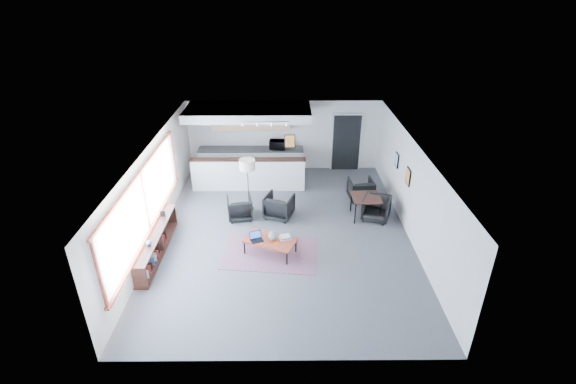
{
  "coord_description": "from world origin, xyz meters",
  "views": [
    {
      "loc": [
        0.06,
        -10.06,
        6.46
      ],
      "look_at": [
        0.13,
        0.4,
        1.08
      ],
      "focal_mm": 26.0,
      "sensor_mm": 36.0,
      "label": 1
    }
  ],
  "objects_px": {
    "ceramic_pot": "(273,236)",
    "microwave": "(277,144)",
    "coffee_table": "(270,241)",
    "floor_lamp": "(247,166)",
    "dining_chair_far": "(361,190)",
    "dining_table": "(366,199)",
    "dining_chair_near": "(376,209)",
    "book_stack": "(285,237)",
    "armchair_left": "(240,207)",
    "laptop": "(256,237)",
    "armchair_right": "(279,205)"
  },
  "relations": [
    {
      "from": "coffee_table",
      "to": "floor_lamp",
      "type": "xyz_separation_m",
      "value": [
        -0.74,
        2.36,
        1.06
      ]
    },
    {
      "from": "microwave",
      "to": "coffee_table",
      "type": "bearing_deg",
      "value": -85.06
    },
    {
      "from": "laptop",
      "to": "floor_lamp",
      "type": "xyz_separation_m",
      "value": [
        -0.38,
        2.36,
        0.97
      ]
    },
    {
      "from": "laptop",
      "to": "dining_chair_far",
      "type": "xyz_separation_m",
      "value": [
        3.21,
        3.0,
        -0.16
      ]
    },
    {
      "from": "dining_chair_far",
      "to": "microwave",
      "type": "bearing_deg",
      "value": -43.96
    },
    {
      "from": "dining_table",
      "to": "ceramic_pot",
      "type": "bearing_deg",
      "value": -145.7
    },
    {
      "from": "book_stack",
      "to": "dining_chair_near",
      "type": "relative_size",
      "value": 0.52
    },
    {
      "from": "laptop",
      "to": "dining_table",
      "type": "xyz_separation_m",
      "value": [
        3.16,
        1.85,
        0.14
      ]
    },
    {
      "from": "armchair_left",
      "to": "ceramic_pot",
      "type": "bearing_deg",
      "value": 109.18
    },
    {
      "from": "ceramic_pot",
      "to": "floor_lamp",
      "type": "distance_m",
      "value": 2.66
    },
    {
      "from": "floor_lamp",
      "to": "dining_chair_near",
      "type": "xyz_separation_m",
      "value": [
        3.84,
        -0.62,
        -1.12
      ]
    },
    {
      "from": "floor_lamp",
      "to": "coffee_table",
      "type": "bearing_deg",
      "value": -72.59
    },
    {
      "from": "armchair_right",
      "to": "laptop",
      "type": "bearing_deg",
      "value": 92.63
    },
    {
      "from": "laptop",
      "to": "book_stack",
      "type": "distance_m",
      "value": 0.75
    },
    {
      "from": "coffee_table",
      "to": "floor_lamp",
      "type": "relative_size",
      "value": 0.88
    },
    {
      "from": "ceramic_pot",
      "to": "dining_chair_near",
      "type": "bearing_deg",
      "value": 29.95
    },
    {
      "from": "dining_chair_far",
      "to": "microwave",
      "type": "distance_m",
      "value": 3.58
    },
    {
      "from": "floor_lamp",
      "to": "dining_chair_near",
      "type": "relative_size",
      "value": 2.48
    },
    {
      "from": "floor_lamp",
      "to": "dining_chair_far",
      "type": "relative_size",
      "value": 2.53
    },
    {
      "from": "dining_table",
      "to": "dining_chair_near",
      "type": "bearing_deg",
      "value": -20.27
    },
    {
      "from": "coffee_table",
      "to": "armchair_left",
      "type": "bearing_deg",
      "value": 141.06
    },
    {
      "from": "floor_lamp",
      "to": "dining_table",
      "type": "xyz_separation_m",
      "value": [
        3.53,
        -0.51,
        -0.83
      ]
    },
    {
      "from": "microwave",
      "to": "dining_table",
      "type": "bearing_deg",
      "value": -44.96
    },
    {
      "from": "book_stack",
      "to": "floor_lamp",
      "type": "relative_size",
      "value": 0.21
    },
    {
      "from": "armchair_left",
      "to": "microwave",
      "type": "distance_m",
      "value": 3.59
    },
    {
      "from": "armchair_right",
      "to": "floor_lamp",
      "type": "relative_size",
      "value": 0.48
    },
    {
      "from": "dining_table",
      "to": "coffee_table",
      "type": "bearing_deg",
      "value": -146.55
    },
    {
      "from": "floor_lamp",
      "to": "dining_table",
      "type": "height_order",
      "value": "floor_lamp"
    },
    {
      "from": "book_stack",
      "to": "armchair_left",
      "type": "xyz_separation_m",
      "value": [
        -1.36,
        1.79,
        -0.1
      ]
    },
    {
      "from": "laptop",
      "to": "dining_chair_near",
      "type": "distance_m",
      "value": 3.88
    },
    {
      "from": "floor_lamp",
      "to": "dining_chair_near",
      "type": "distance_m",
      "value": 4.05
    },
    {
      "from": "armchair_right",
      "to": "dining_table",
      "type": "distance_m",
      "value": 2.59
    },
    {
      "from": "coffee_table",
      "to": "book_stack",
      "type": "xyz_separation_m",
      "value": [
        0.39,
        0.04,
        0.08
      ]
    },
    {
      "from": "armchair_right",
      "to": "dining_chair_near",
      "type": "height_order",
      "value": "armchair_right"
    },
    {
      "from": "coffee_table",
      "to": "microwave",
      "type": "relative_size",
      "value": 2.62
    },
    {
      "from": "armchair_left",
      "to": "armchair_right",
      "type": "xyz_separation_m",
      "value": [
        1.18,
        0.05,
        0.03
      ]
    },
    {
      "from": "book_stack",
      "to": "dining_chair_near",
      "type": "bearing_deg",
      "value": 31.92
    },
    {
      "from": "coffee_table",
      "to": "microwave",
      "type": "height_order",
      "value": "microwave"
    },
    {
      "from": "dining_chair_far",
      "to": "floor_lamp",
      "type": "bearing_deg",
      "value": 4.71
    },
    {
      "from": "ceramic_pot",
      "to": "dining_table",
      "type": "distance_m",
      "value": 3.3
    },
    {
      "from": "ceramic_pot",
      "to": "microwave",
      "type": "height_order",
      "value": "microwave"
    },
    {
      "from": "coffee_table",
      "to": "laptop",
      "type": "relative_size",
      "value": 3.81
    },
    {
      "from": "dining_chair_far",
      "to": "dining_chair_near",
      "type": "bearing_deg",
      "value": 96.02
    },
    {
      "from": "laptop",
      "to": "microwave",
      "type": "xyz_separation_m",
      "value": [
        0.48,
        5.17,
        0.63
      ]
    },
    {
      "from": "book_stack",
      "to": "armchair_left",
      "type": "height_order",
      "value": "armchair_left"
    },
    {
      "from": "coffee_table",
      "to": "microwave",
      "type": "xyz_separation_m",
      "value": [
        0.11,
        5.17,
        0.73
      ]
    },
    {
      "from": "floor_lamp",
      "to": "microwave",
      "type": "xyz_separation_m",
      "value": [
        0.85,
        2.82,
        -0.34
      ]
    },
    {
      "from": "armchair_left",
      "to": "armchair_right",
      "type": "distance_m",
      "value": 1.18
    },
    {
      "from": "laptop",
      "to": "dining_chair_far",
      "type": "height_order",
      "value": "dining_chair_far"
    },
    {
      "from": "ceramic_pot",
      "to": "dining_chair_far",
      "type": "bearing_deg",
      "value": 47.29
    }
  ]
}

